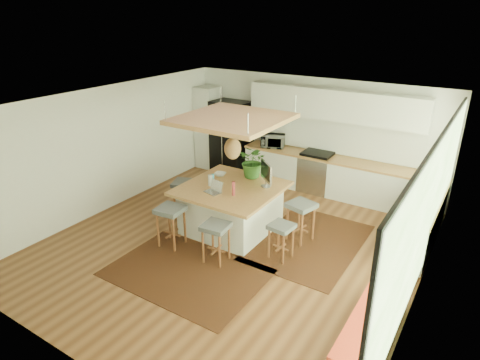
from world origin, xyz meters
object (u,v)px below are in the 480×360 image
Objects in this scene: laptop at (212,187)px; island_plant at (253,165)px; stool_right_front at (281,241)px; stool_left_side at (185,198)px; island at (231,208)px; microwave at (273,140)px; stool_near_left at (172,228)px; fridge at (231,139)px; stool_near_right at (216,244)px; stool_right_back at (300,223)px; monitor at (266,174)px.

island_plant is at bearing 89.90° from laptop.
stool_left_side is (-2.59, 0.46, 0.00)m from stool_right_front.
microwave is (-0.53, 2.70, 0.65)m from island.
stool_near_left is at bearing -61.00° from stool_left_side.
island is 2.61× the size of island_plant.
stool_left_side is 1.72m from island_plant.
stool_near_right is (2.22, -3.85, -0.57)m from fridge.
island_plant reaches higher than stool_right_back.
laptop is 3.15m from microwave.
fridge is 3.29m from island.
stool_near_left is at bearing -143.11° from stool_right_back.
fridge is 2.80m from stool_left_side.
monitor reaches higher than laptop.
island_plant is (-1.23, 1.10, 0.85)m from stool_right_front.
island reaches higher than stool_right_back.
island is at bearing -99.16° from island_plant.
monitor is 0.55m from island_plant.
stool_near_right is 4.02m from microwave.
stool_right_back reaches higher than stool_right_front.
stool_near_right is (0.43, -1.13, -0.11)m from island.
stool_right_back is 1.11× the size of island_plant.
laptop is at bearing -56.97° from fridge.
island_plant reaches higher than stool_right_front.
island_plant is at bearing -41.78° from fridge.
island_plant is (1.36, 0.64, 0.85)m from stool_left_side.
island_plant reaches higher than microwave.
stool_right_front is 0.96× the size of island_plant.
monitor is (0.57, 0.38, 0.72)m from island.
stool_near_right is 1.74m from stool_right_back.
stool_near_left reaches higher than stool_right_back.
island is 1.29m from stool_near_left.
fridge is at bearing 143.01° from stool_right_back.
laptop is 1.13m from island_plant.
island_plant reaches higher than laptop.
microwave is at bearing 4.44° from fridge.
fridge is 2.88× the size of stool_right_front.
stool_right_front is at bearing -80.12° from microwave.
microwave is at bearing 103.97° from stool_near_right.
island is at bearing 110.67° from stool_near_right.
stool_right_back is at bearing -14.80° from island_plant.
stool_near_left is 1.34m from stool_left_side.
stool_near_left is 1.01× the size of stool_right_back.
stool_right_back is 2.63m from stool_left_side.
microwave is (-1.87, 3.13, 0.76)m from stool_right_front.
microwave is at bearing 156.23° from monitor.
microwave is (1.27, -0.02, 0.19)m from fridge.
stool_right_front is 0.76m from stool_right_back.
stool_left_side is at bearing -73.13° from fridge.
fridge reaches higher than stool_right_back.
microwave is (0.07, 3.84, 0.76)m from stool_near_left.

